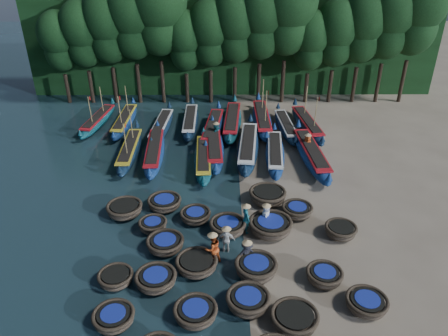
{
  "coord_description": "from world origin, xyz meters",
  "views": [
    {
      "loc": [
        -1.23,
        -20.4,
        15.33
      ],
      "look_at": [
        -1.05,
        4.49,
        1.3
      ],
      "focal_mm": 35.0,
      "sensor_mm": 36.0,
      "label": 1
    }
  ],
  "objects_px": {
    "coracle_13": "(256,268)",
    "long_boat_11": "(161,126)",
    "long_boat_2": "(130,150)",
    "fisherman_3": "(247,254)",
    "long_boat_16": "(286,126)",
    "coracle_12": "(197,264)",
    "coracle_24": "(297,210)",
    "coracle_10": "(116,278)",
    "coracle_20": "(125,209)",
    "coracle_11": "(156,279)",
    "long_boat_15": "(262,119)",
    "long_boat_7": "(275,153)",
    "long_boat_12": "(190,121)",
    "coracle_15": "(153,225)",
    "long_boat_6": "(248,147)",
    "long_boat_3": "(154,152)",
    "long_boat_4": "(204,158)",
    "coracle_5": "(114,317)",
    "fisherman_1": "(246,217)",
    "long_boat_5": "(214,147)",
    "coracle_17": "(228,226)",
    "coracle_9": "(367,303)",
    "coracle_18": "(270,226)",
    "long_boat_10": "(125,121)",
    "fisherman_0": "(266,215)",
    "coracle_8": "(294,318)",
    "long_boat_8": "(311,154)",
    "coracle_14": "(324,275)",
    "coracle_23": "(268,195)",
    "fisherman_2": "(213,248)",
    "coracle_19": "(341,230)",
    "coracle_6": "(196,312)",
    "coracle_22": "(195,215)",
    "fisherman_5": "(216,132)",
    "coracle_7": "(248,301)",
    "long_boat_14": "(232,121)"
  },
  "relations": [
    {
      "from": "coracle_14",
      "to": "long_boat_6",
      "type": "relative_size",
      "value": 0.2
    },
    {
      "from": "long_boat_5",
      "to": "coracle_19",
      "type": "bearing_deg",
      "value": -57.23
    },
    {
      "from": "long_boat_10",
      "to": "fisherman_0",
      "type": "relative_size",
      "value": 4.52
    },
    {
      "from": "long_boat_8",
      "to": "long_boat_11",
      "type": "bearing_deg",
      "value": 151.41
    },
    {
      "from": "coracle_24",
      "to": "fisherman_2",
      "type": "bearing_deg",
      "value": -140.7
    },
    {
      "from": "coracle_9",
      "to": "coracle_15",
      "type": "height_order",
      "value": "coracle_15"
    },
    {
      "from": "long_boat_12",
      "to": "coracle_24",
      "type": "bearing_deg",
      "value": -61.56
    },
    {
      "from": "coracle_5",
      "to": "coracle_18",
      "type": "distance_m",
      "value": 9.8
    },
    {
      "from": "long_boat_7",
      "to": "coracle_23",
      "type": "bearing_deg",
      "value": -95.64
    },
    {
      "from": "coracle_23",
      "to": "fisherman_0",
      "type": "bearing_deg",
      "value": -97.67
    },
    {
      "from": "coracle_15",
      "to": "long_boat_15",
      "type": "xyz_separation_m",
      "value": [
        7.4,
        14.66,
        0.21
      ]
    },
    {
      "from": "long_boat_3",
      "to": "fisherman_3",
      "type": "xyz_separation_m",
      "value": [
        6.22,
        -11.78,
        0.29
      ]
    },
    {
      "from": "coracle_13",
      "to": "coracle_22",
      "type": "relative_size",
      "value": 1.41
    },
    {
      "from": "coracle_10",
      "to": "long_boat_4",
      "type": "xyz_separation_m",
      "value": [
        3.86,
        11.92,
        0.15
      ]
    },
    {
      "from": "coracle_8",
      "to": "coracle_22",
      "type": "distance_m",
      "value": 8.97
    },
    {
      "from": "coracle_9",
      "to": "long_boat_7",
      "type": "relative_size",
      "value": 0.3
    },
    {
      "from": "coracle_10",
      "to": "coracle_20",
      "type": "bearing_deg",
      "value": 96.52
    },
    {
      "from": "long_boat_2",
      "to": "fisherman_3",
      "type": "relative_size",
      "value": 4.4
    },
    {
      "from": "long_boat_15",
      "to": "coracle_7",
      "type": "bearing_deg",
      "value": -96.51
    },
    {
      "from": "coracle_12",
      "to": "coracle_24",
      "type": "bearing_deg",
      "value": 38.81
    },
    {
      "from": "long_boat_14",
      "to": "fisherman_3",
      "type": "relative_size",
      "value": 4.9
    },
    {
      "from": "long_boat_7",
      "to": "coracle_18",
      "type": "bearing_deg",
      "value": -92.7
    },
    {
      "from": "coracle_12",
      "to": "long_boat_8",
      "type": "xyz_separation_m",
      "value": [
        7.83,
        11.46,
        0.2
      ]
    },
    {
      "from": "coracle_5",
      "to": "coracle_23",
      "type": "distance_m",
      "value": 12.16
    },
    {
      "from": "long_boat_12",
      "to": "long_boat_7",
      "type": "bearing_deg",
      "value": -42.24
    },
    {
      "from": "long_boat_10",
      "to": "fisherman_3",
      "type": "bearing_deg",
      "value": -59.55
    },
    {
      "from": "coracle_24",
      "to": "long_boat_15",
      "type": "xyz_separation_m",
      "value": [
        -1.0,
        13.29,
        0.19
      ]
    },
    {
      "from": "coracle_15",
      "to": "fisherman_1",
      "type": "bearing_deg",
      "value": -1.74
    },
    {
      "from": "coracle_6",
      "to": "coracle_22",
      "type": "xyz_separation_m",
      "value": [
        -0.37,
        7.29,
        -0.01
      ]
    },
    {
      "from": "long_boat_15",
      "to": "coracle_11",
      "type": "bearing_deg",
      "value": -109.34
    },
    {
      "from": "coracle_11",
      "to": "fisherman_3",
      "type": "distance_m",
      "value": 4.64
    },
    {
      "from": "coracle_5",
      "to": "long_boat_2",
      "type": "distance_m",
      "value": 15.83
    },
    {
      "from": "long_boat_5",
      "to": "coracle_17",
      "type": "bearing_deg",
      "value": -87.32
    },
    {
      "from": "long_boat_3",
      "to": "long_boat_4",
      "type": "bearing_deg",
      "value": -18.67
    },
    {
      "from": "coracle_5",
      "to": "coracle_11",
      "type": "height_order",
      "value": "coracle_11"
    },
    {
      "from": "coracle_14",
      "to": "coracle_8",
      "type": "bearing_deg",
      "value": -125.08
    },
    {
      "from": "long_boat_10",
      "to": "fisherman_2",
      "type": "height_order",
      "value": "long_boat_10"
    },
    {
      "from": "long_boat_3",
      "to": "coracle_12",
      "type": "bearing_deg",
      "value": -75.95
    },
    {
      "from": "coracle_19",
      "to": "fisherman_3",
      "type": "bearing_deg",
      "value": -155.78
    },
    {
      "from": "long_boat_8",
      "to": "fisherman_1",
      "type": "height_order",
      "value": "fisherman_1"
    },
    {
      "from": "coracle_11",
      "to": "long_boat_3",
      "type": "relative_size",
      "value": 0.29
    },
    {
      "from": "coracle_15",
      "to": "long_boat_6",
      "type": "height_order",
      "value": "long_boat_6"
    },
    {
      "from": "coracle_7",
      "to": "coracle_11",
      "type": "bearing_deg",
      "value": 161.9
    },
    {
      "from": "long_boat_7",
      "to": "long_boat_12",
      "type": "height_order",
      "value": "long_boat_7"
    },
    {
      "from": "long_boat_7",
      "to": "fisherman_1",
      "type": "distance_m",
      "value": 9.04
    },
    {
      "from": "fisherman_3",
      "to": "long_boat_16",
      "type": "bearing_deg",
      "value": 48.97
    },
    {
      "from": "coracle_13",
      "to": "fisherman_5",
      "type": "xyz_separation_m",
      "value": [
        -2.08,
        15.04,
        0.39
      ]
    },
    {
      "from": "coracle_8",
      "to": "long_boat_16",
      "type": "height_order",
      "value": "long_boat_16"
    },
    {
      "from": "coracle_13",
      "to": "long_boat_11",
      "type": "xyz_separation_m",
      "value": [
        -6.67,
        17.08,
        0.03
      ]
    },
    {
      "from": "long_boat_14",
      "to": "coracle_19",
      "type": "bearing_deg",
      "value": -64.54
    }
  ]
}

